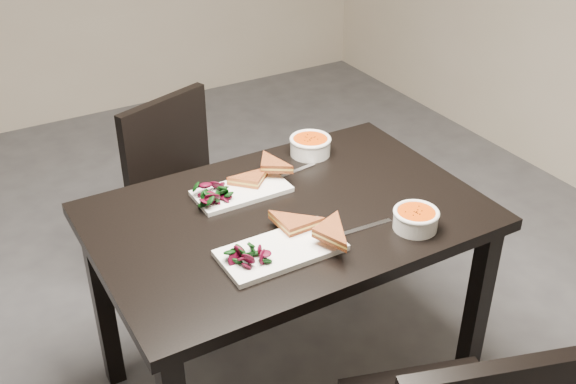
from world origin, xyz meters
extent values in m
cube|color=black|center=(0.44, -0.20, 0.73)|extent=(1.20, 0.80, 0.04)
cube|color=black|center=(0.98, -0.54, 0.35)|extent=(0.06, 0.06, 0.71)
cube|color=black|center=(-0.10, 0.14, 0.35)|extent=(0.06, 0.06, 0.71)
cube|color=black|center=(0.98, 0.14, 0.35)|extent=(0.06, 0.06, 0.71)
cube|color=black|center=(0.41, 0.42, 0.43)|extent=(0.54, 0.54, 0.04)
cube|color=black|center=(0.30, 0.19, 0.21)|extent=(0.05, 0.05, 0.41)
cube|color=black|center=(0.64, 0.32, 0.21)|extent=(0.05, 0.05, 0.41)
cube|color=black|center=(0.18, 0.53, 0.21)|extent=(0.05, 0.05, 0.41)
cube|color=black|center=(0.52, 0.66, 0.21)|extent=(0.05, 0.05, 0.41)
cube|color=black|center=(0.34, 0.60, 0.65)|extent=(0.41, 0.18, 0.40)
cube|color=white|center=(0.32, -0.38, 0.76)|extent=(0.35, 0.18, 0.02)
cylinder|color=white|center=(0.73, -0.47, 0.78)|extent=(0.13, 0.13, 0.05)
cylinder|color=red|center=(0.73, -0.47, 0.80)|extent=(0.11, 0.11, 0.02)
torus|color=white|center=(0.73, -0.47, 0.81)|extent=(0.14, 0.14, 0.01)
cube|color=silver|center=(0.60, -0.39, 0.75)|extent=(0.18, 0.03, 0.00)
cube|color=white|center=(0.37, -0.03, 0.76)|extent=(0.31, 0.15, 0.02)
cylinder|color=white|center=(0.70, 0.09, 0.78)|extent=(0.14, 0.14, 0.06)
cylinder|color=red|center=(0.70, 0.09, 0.80)|extent=(0.12, 0.12, 0.02)
torus|color=white|center=(0.70, 0.09, 0.81)|extent=(0.15, 0.15, 0.01)
cube|color=silver|center=(0.59, 0.01, 0.75)|extent=(0.18, 0.04, 0.00)
camera|label=1|loc=(-0.45, -1.75, 1.90)|focal=42.68mm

